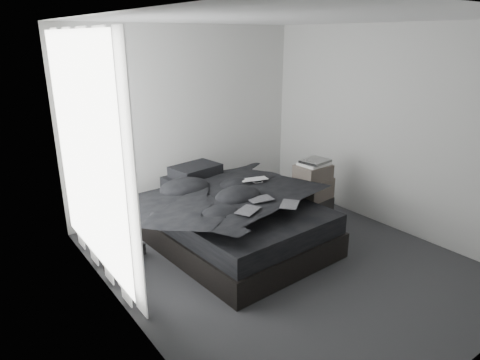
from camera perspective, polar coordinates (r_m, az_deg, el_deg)
floor at (r=5.01m, az=5.47°, el=-10.55°), size 3.60×4.20×0.01m
ceiling at (r=4.38m, az=6.57°, el=20.64°), size 3.60×4.20×0.01m
wall_back at (r=6.21m, az=-7.13°, el=7.94°), size 3.60×0.01×2.60m
wall_left at (r=3.63m, az=-15.80°, el=-0.38°), size 0.01×4.20×2.60m
wall_right at (r=5.86m, az=19.33°, el=6.39°), size 0.01×4.20×2.60m
window_left at (r=4.44m, az=-19.75°, el=3.35°), size 0.02×2.00×2.30m
curtain_left at (r=4.48m, az=-19.05°, el=2.60°), size 0.06×2.12×2.48m
bed at (r=5.27m, az=-0.90°, el=-7.09°), size 1.78×2.28×0.30m
mattress at (r=5.17m, az=-0.91°, el=-4.43°), size 1.72×2.22×0.23m
duvet at (r=5.04m, az=-0.55°, el=-2.06°), size 1.72×1.96×0.25m
pillow_lower at (r=5.72m, az=-6.65°, el=-0.19°), size 0.68×0.48×0.15m
pillow_upper at (r=5.69m, az=-5.96°, el=1.28°), size 0.68×0.52×0.14m
laptop at (r=5.31m, az=2.12°, el=0.66°), size 0.40×0.31×0.03m
comic_a at (r=4.45m, az=1.08°, el=-3.11°), size 0.33×0.28×0.01m
comic_b at (r=4.75m, az=2.76°, el=-1.58°), size 0.30×0.22×0.01m
comic_c at (r=4.63m, az=6.67°, el=-2.18°), size 0.33×0.31×0.01m
side_stand at (r=4.98m, az=-16.53°, el=-7.28°), size 0.43×0.43×0.65m
papers at (r=4.84m, az=-16.77°, el=-3.75°), size 0.26×0.20×0.01m
floor_books at (r=5.22m, az=-13.65°, el=-9.02°), size 0.19×0.22×0.13m
box_lower at (r=5.94m, az=9.49°, el=-3.97°), size 0.51×0.41×0.36m
box_mid at (r=5.83m, az=9.80°, el=-1.10°), size 0.50×0.42×0.27m
box_upper at (r=5.75m, az=9.71°, el=1.06°), size 0.44×0.35×0.19m
art_book_white at (r=5.72m, az=9.84°, el=2.17°), size 0.39×0.32×0.04m
art_book_snake at (r=5.71m, az=10.01°, el=2.50°), size 0.40×0.34×0.03m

